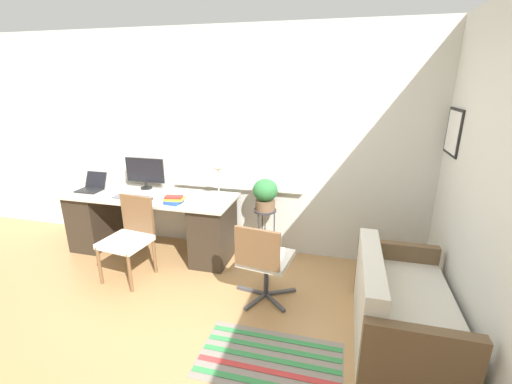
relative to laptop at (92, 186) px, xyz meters
The scene contains 16 objects.
ground_plane 2.01m from the laptop, 10.92° to the right, with size 14.00×14.00×0.00m, color tan.
wall_back_with_window 1.94m from the laptop, 13.92° to the left, with size 9.00×0.12×2.70m.
wall_right_with_picture 4.17m from the laptop, ahead, with size 0.08×9.00×2.70m.
desk 0.90m from the laptop, ahead, with size 2.14×0.72×0.77m.
laptop is the anchor object (origin of this frame).
monitor 0.70m from the laptop, 20.12° to the left, with size 0.53×0.15×0.40m.
keyboard 0.69m from the laptop, 12.93° to the right, with size 0.43×0.15×0.02m.
mouse 0.95m from the laptop, ahead, with size 0.04×0.06×0.03m.
desk_lamp 1.72m from the laptop, ahead, with size 0.14×0.14×0.43m.
book_stack 1.27m from the laptop, ahead, with size 0.23×0.19×0.09m.
desk_chair_wooden 1.10m from the laptop, 32.54° to the right, with size 0.51×0.51×0.90m.
office_chair_swivel 2.52m from the laptop, 14.83° to the right, with size 0.61×0.61×0.84m.
couch_loveseat 3.78m from the laptop, 13.86° to the right, with size 0.74×1.33×0.75m.
plant_stand 2.25m from the laptop, ahead, with size 0.27×0.27×0.62m.
potted_plant 2.23m from the laptop, ahead, with size 0.30×0.30×0.38m.
floor_rug_striped 3.10m from the laptop, 27.75° to the right, with size 1.13×0.65×0.01m.
Camera 1 is at (1.28, -3.16, 2.10)m, focal length 24.00 mm.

